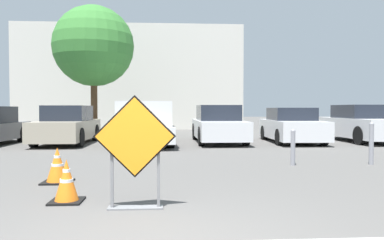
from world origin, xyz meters
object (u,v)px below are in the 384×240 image
Objects in this scene: parked_car_fourth at (218,125)px; parked_car_fifth at (291,126)px; parked_car_sixth at (360,124)px; bollard_nearest at (293,146)px; road_closed_sign at (135,146)px; traffic_cone_nearest at (67,181)px; parked_car_third at (68,126)px; pickup_truck at (144,125)px; traffic_cone_second at (57,166)px; bollard_second at (371,142)px.

parked_car_fourth reaches higher than parked_car_fifth.
parked_car_sixth is at bearing 179.54° from parked_car_fourth.
road_closed_sign is at bearing -132.89° from bollard_nearest.
parked_car_fourth is at bearing -0.76° from parked_car_sixth.
road_closed_sign is 0.34× the size of parked_car_fourth.
traffic_cone_nearest is at bearing 44.33° from parked_car_sixth.
bollard_nearest is (4.47, 3.24, 0.16)m from traffic_cone_nearest.
parked_car_fifth is at bearing 176.11° from parked_car_fourth.
parked_car_third is 0.97× the size of parked_car_fourth.
parked_car_third is at bearing 104.68° from traffic_cone_nearest.
parked_car_fourth reaches higher than parked_car_third.
traffic_cone_nearest is 9.62m from parked_car_third.
pickup_truck reaches higher than bollard_nearest.
road_closed_sign is 13.00m from parked_car_sixth.
traffic_cone_second is at bearing 129.61° from road_closed_sign.
parked_car_fifth is at bearing 2.67° from parked_car_sixth.
bollard_nearest reaches higher than traffic_cone_nearest.
pickup_truck reaches higher than traffic_cone_second.
road_closed_sign reaches higher than parked_car_sixth.
traffic_cone_second reaches higher than traffic_cone_nearest.
pickup_truck is at bearing 8.33° from parked_car_fifth.
parked_car_fourth is (5.93, 0.17, 0.01)m from parked_car_third.
parked_car_sixth is (9.43, 9.47, 0.41)m from traffic_cone_nearest.
traffic_cone_nearest is 0.15× the size of parked_car_fifth.
parked_car_fifth is (6.46, 9.29, 0.35)m from traffic_cone_nearest.
parked_car_sixth reaches higher than traffic_cone_second.
traffic_cone_nearest is 0.96× the size of traffic_cone_second.
parked_car_fifth is at bearing 48.12° from traffic_cone_second.
bollard_nearest is at bearing 35.96° from traffic_cone_nearest.
parked_car_fifth is (5.43, 9.75, -0.21)m from road_closed_sign.
bollard_second is (5.38, 3.70, -0.31)m from road_closed_sign.
parked_car_fourth is 6.30m from bollard_nearest.
parked_car_fifth is 4.84× the size of bollard_nearest.
traffic_cone_nearest is 1.57m from traffic_cone_second.
parked_car_sixth is 6.92m from bollard_second.
traffic_cone_nearest is at bearing -144.04° from bollard_nearest.
parked_car_sixth is at bearing 38.74° from traffic_cone_second.
road_closed_sign is 2.55m from traffic_cone_second.
traffic_cone_second is 0.15× the size of parked_car_fifth.
pickup_truck reaches higher than parked_car_fourth.
road_closed_sign reaches higher than parked_car_third.
bollard_nearest is 1.95m from bollard_second.
parked_car_fourth is 1.01× the size of parked_car_sixth.
parked_car_fourth is at bearing 63.15° from traffic_cone_second.
pickup_truck reaches higher than road_closed_sign.
traffic_cone_second is at bearing 62.64° from parked_car_fourth.
pickup_truck is (-0.48, 9.12, -0.13)m from road_closed_sign.
pickup_truck is (2.99, -0.64, 0.04)m from parked_car_third.
parked_car_fourth reaches higher than bollard_nearest.
pickup_truck is at bearing 81.23° from traffic_cone_second.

